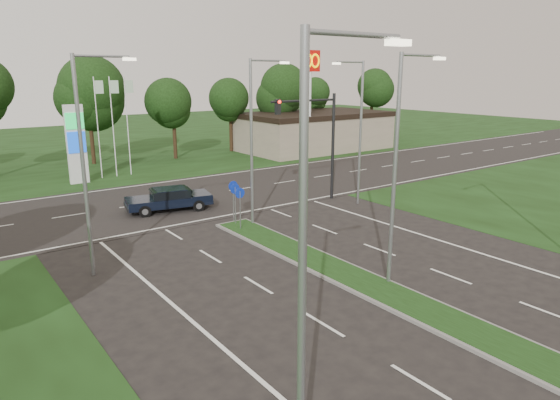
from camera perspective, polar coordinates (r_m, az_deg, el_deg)
ground at (r=17.26m, az=25.92°, el=-15.84°), size 160.00×160.00×0.00m
verge_far at (r=63.51m, az=-23.49°, el=5.65°), size 160.00×50.00×0.02m
cross_road at (r=34.41m, az=-11.57°, el=0.12°), size 160.00×12.00×0.02m
median_kerb at (r=19.10m, az=15.19°, el=-11.65°), size 2.00×26.00×0.12m
commercial_building at (r=55.84m, az=3.92°, el=7.84°), size 16.00×9.00×4.00m
streetlight_median_near at (r=19.54m, az=13.44°, el=4.55°), size 2.53×0.22×9.00m
streetlight_median_far at (r=27.04m, az=-2.93°, el=7.53°), size 2.53×0.22×9.00m
streetlight_left_near at (r=9.01m, az=3.58°, el=-6.39°), size 2.53×0.22×9.00m
streetlight_left_far at (r=21.40m, az=-21.17°, el=4.80°), size 2.53×0.22×9.00m
streetlight_right_far at (r=31.96m, az=8.96°, el=8.42°), size 2.53×0.22×9.00m
traffic_signal at (r=32.37m, az=4.37°, el=7.87°), size 5.10×0.42×7.00m
median_signs at (r=27.45m, az=-5.05°, el=0.46°), size 1.16×1.76×2.38m
gas_pylon at (r=41.05m, az=-22.01°, el=6.19°), size 5.80×1.26×8.00m
mcdonalds_sign at (r=49.83m, az=3.47°, el=13.97°), size 2.20×0.47×10.40m
treeline_far at (r=48.43m, az=-20.01°, el=11.78°), size 6.00×6.00×9.90m
navy_sedan at (r=31.46m, az=-12.56°, el=0.14°), size 5.38×3.10×1.39m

